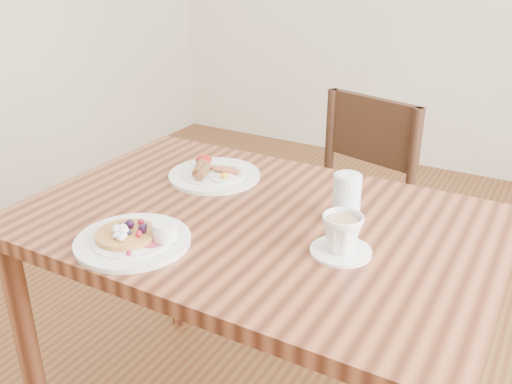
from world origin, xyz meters
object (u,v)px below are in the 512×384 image
teacup_saucer (342,236)px  water_glass (346,199)px  chair_far (345,208)px  pancake_plate (135,238)px  breakfast_plate (213,174)px  dining_table (256,251)px

teacup_saucer → water_glass: (-0.05, 0.15, 0.02)m
teacup_saucer → water_glass: 0.16m
teacup_saucer → water_glass: size_ratio=1.12×
chair_far → teacup_saucer: 0.83m
pancake_plate → teacup_saucer: 0.48m
pancake_plate → breakfast_plate: size_ratio=1.00×
dining_table → breakfast_plate: size_ratio=4.44×
pancake_plate → teacup_saucer: size_ratio=1.93×
chair_far → pancake_plate: 0.98m
dining_table → breakfast_plate: 0.31m
water_glass → teacup_saucer: bearing=-71.9°
dining_table → water_glass: size_ratio=9.56×
chair_far → teacup_saucer: chair_far is taller
chair_far → breakfast_plate: (-0.24, -0.50, 0.27)m
chair_far → water_glass: size_ratio=7.01×
pancake_plate → breakfast_plate: pancake_plate is taller
chair_far → breakfast_plate: size_ratio=3.26×
dining_table → chair_far: (-0.00, 0.67, -0.16)m
dining_table → pancake_plate: (-0.18, -0.26, 0.11)m
chair_far → teacup_saucer: bearing=124.1°
pancake_plate → water_glass: size_ratio=2.15×
chair_far → water_glass: 0.69m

